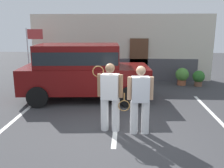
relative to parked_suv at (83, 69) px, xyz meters
name	(u,v)px	position (x,y,z in m)	size (l,w,h in m)	color
ground_plane	(116,135)	(1.34, -3.11, -1.15)	(40.00, 40.00, 0.00)	#38383A
parking_stripe_0	(23,113)	(-1.67, -1.61, -1.14)	(0.12, 4.40, 0.01)	silver
parking_stripe_1	(117,115)	(1.32, -1.61, -1.14)	(0.12, 4.40, 0.01)	silver
parking_stripe_2	(215,116)	(4.32, -1.61, -1.14)	(0.12, 4.40, 0.01)	silver
house_frontage	(121,50)	(1.35, 3.58, 0.39)	(9.01, 0.40, 3.26)	beige
parked_suv	(83,69)	(0.00, 0.00, 0.00)	(4.73, 2.43, 2.05)	#590C0C
tennis_player_man	(110,96)	(1.18, -2.79, -0.21)	(0.79, 0.34, 1.79)	white
tennis_player_woman	(140,99)	(1.94, -2.93, -0.24)	(0.91, 0.29, 1.75)	white
potted_plant_by_porch	(182,76)	(4.20, 2.52, -0.70)	(0.61, 0.61, 0.80)	#9E5638
potted_plant_secondary	(199,78)	(4.91, 2.34, -0.75)	(0.54, 0.54, 0.72)	brown
flag_pole	(32,45)	(-2.80, 2.46, 0.68)	(0.80, 0.10, 2.60)	silver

